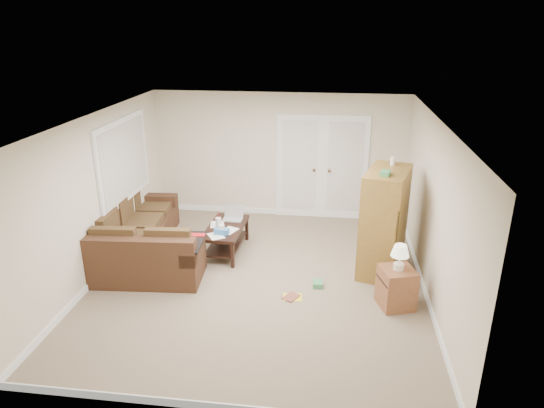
# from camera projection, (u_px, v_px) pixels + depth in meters

# --- Properties ---
(floor) EXTENTS (5.50, 5.50, 0.00)m
(floor) POSITION_uv_depth(u_px,v_px,m) (259.00, 279.00, 7.55)
(floor) COLOR gray
(floor) RESTS_ON ground
(ceiling) EXTENTS (5.00, 5.50, 0.02)m
(ceiling) POSITION_uv_depth(u_px,v_px,m) (257.00, 120.00, 6.66)
(ceiling) COLOR silver
(ceiling) RESTS_ON wall_back
(wall_left) EXTENTS (0.02, 5.50, 2.50)m
(wall_left) POSITION_uv_depth(u_px,v_px,m) (97.00, 197.00, 7.41)
(wall_left) COLOR silver
(wall_left) RESTS_ON floor
(wall_right) EXTENTS (0.02, 5.50, 2.50)m
(wall_right) POSITION_uv_depth(u_px,v_px,m) (434.00, 213.00, 6.81)
(wall_right) COLOR silver
(wall_right) RESTS_ON floor
(wall_back) EXTENTS (5.00, 0.02, 2.50)m
(wall_back) POSITION_uv_depth(u_px,v_px,m) (279.00, 156.00, 9.66)
(wall_back) COLOR silver
(wall_back) RESTS_ON floor
(wall_front) EXTENTS (5.00, 0.02, 2.50)m
(wall_front) POSITION_uv_depth(u_px,v_px,m) (213.00, 308.00, 4.56)
(wall_front) COLOR silver
(wall_front) RESTS_ON floor
(baseboards) EXTENTS (5.00, 5.50, 0.10)m
(baseboards) POSITION_uv_depth(u_px,v_px,m) (259.00, 276.00, 7.54)
(baseboards) COLOR silver
(baseboards) RESTS_ON floor
(french_doors) EXTENTS (1.80, 0.05, 2.13)m
(french_doors) POSITION_uv_depth(u_px,v_px,m) (322.00, 168.00, 9.60)
(french_doors) COLOR silver
(french_doors) RESTS_ON floor
(window_left) EXTENTS (0.05, 1.92, 1.42)m
(window_left) POSITION_uv_depth(u_px,v_px,m) (124.00, 161.00, 8.22)
(window_left) COLOR silver
(window_left) RESTS_ON wall_left
(sectional_sofa) EXTENTS (1.97, 2.72, 0.82)m
(sectional_sofa) POSITION_uv_depth(u_px,v_px,m) (141.00, 242.00, 8.08)
(sectional_sofa) COLOR #492D1C
(sectional_sofa) RESTS_ON floor
(coffee_table) EXTENTS (0.63, 1.20, 0.80)m
(coffee_table) POSITION_uv_depth(u_px,v_px,m) (226.00, 238.00, 8.38)
(coffee_table) COLOR black
(coffee_table) RESTS_ON floor
(tv_armoire) EXTENTS (0.84, 1.17, 1.81)m
(tv_armoire) POSITION_uv_depth(u_px,v_px,m) (384.00, 221.00, 7.54)
(tv_armoire) COLOR olive
(tv_armoire) RESTS_ON floor
(side_cabinet) EXTENTS (0.56, 0.56, 0.95)m
(side_cabinet) POSITION_uv_depth(u_px,v_px,m) (397.00, 284.00, 6.74)
(side_cabinet) COLOR brown
(side_cabinet) RESTS_ON floor
(space_heater) EXTENTS (0.14, 0.12, 0.33)m
(space_heater) POSITION_uv_depth(u_px,v_px,m) (390.00, 221.00, 9.33)
(space_heater) COLOR white
(space_heater) RESTS_ON floor
(floor_magazine) EXTENTS (0.30, 0.24, 0.01)m
(floor_magazine) POSITION_uv_depth(u_px,v_px,m) (292.00, 297.00, 7.06)
(floor_magazine) COLOR yellow
(floor_magazine) RESTS_ON floor
(floor_greenbox) EXTENTS (0.15, 0.20, 0.08)m
(floor_greenbox) POSITION_uv_depth(u_px,v_px,m) (318.00, 284.00, 7.35)
(floor_greenbox) COLOR #429158
(floor_greenbox) RESTS_ON floor
(floor_book) EXTENTS (0.28, 0.30, 0.02)m
(floor_book) POSITION_uv_depth(u_px,v_px,m) (286.00, 295.00, 7.10)
(floor_book) COLOR brown
(floor_book) RESTS_ON floor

